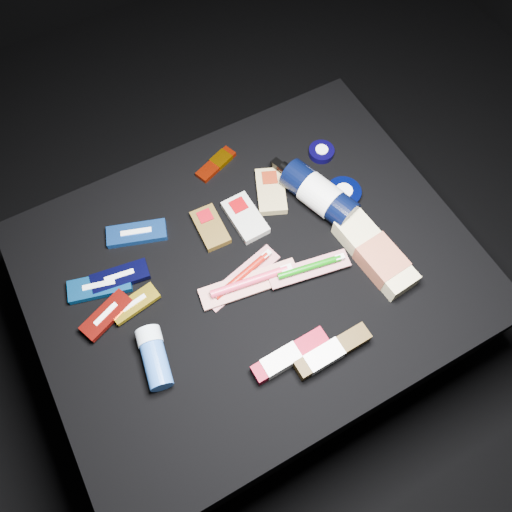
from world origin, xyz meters
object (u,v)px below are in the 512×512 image
lotion_bottle (319,194)px  deodorant_stick (154,357)px  toothpaste_carton_red (287,357)px  bodywash_bottle (376,255)px

lotion_bottle → deodorant_stick: size_ratio=1.84×
deodorant_stick → toothpaste_carton_red: bearing=-18.8°
lotion_bottle → deodorant_stick: (-0.50, -0.17, -0.01)m
lotion_bottle → toothpaste_carton_red: bearing=-149.1°
lotion_bottle → deodorant_stick: 0.52m
deodorant_stick → toothpaste_carton_red: deodorant_stick is taller
lotion_bottle → toothpaste_carton_red: 0.39m
lotion_bottle → deodorant_stick: lotion_bottle is taller
bodywash_bottle → toothpaste_carton_red: bearing=-165.5°
bodywash_bottle → toothpaste_carton_red: size_ratio=1.35×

